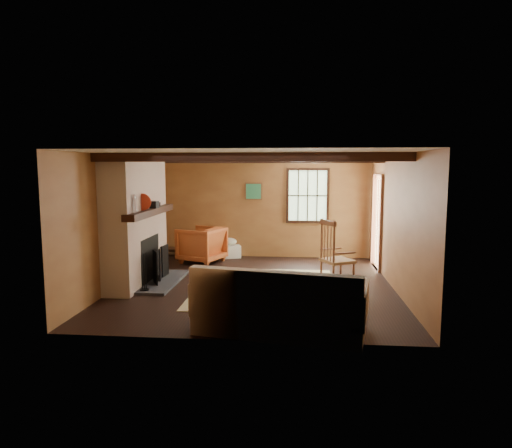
# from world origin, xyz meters

# --- Properties ---
(ground) EXTENTS (5.50, 5.50, 0.00)m
(ground) POSITION_xyz_m (0.00, 0.00, 0.00)
(ground) COLOR black
(ground) RESTS_ON ground
(room_envelope) EXTENTS (5.02, 5.52, 2.44)m
(room_envelope) POSITION_xyz_m (0.22, 0.26, 1.63)
(room_envelope) COLOR #9D6537
(room_envelope) RESTS_ON ground
(fireplace) EXTENTS (1.02, 2.30, 2.40)m
(fireplace) POSITION_xyz_m (-2.23, -0.00, 1.10)
(fireplace) COLOR brown
(fireplace) RESTS_ON ground
(rug) EXTENTS (2.50, 3.00, 0.01)m
(rug) POSITION_xyz_m (0.20, -0.20, 0.00)
(rug) COLOR tan
(rug) RESTS_ON ground
(rocking_chair) EXTENTS (1.01, 0.83, 1.24)m
(rocking_chair) POSITION_xyz_m (1.46, 0.03, 0.52)
(rocking_chair) COLOR #A47A4F
(rocking_chair) RESTS_ON ground
(sofa) EXTENTS (2.38, 1.40, 0.90)m
(sofa) POSITION_xyz_m (0.55, -2.41, 0.32)
(sofa) COLOR white
(sofa) RESTS_ON ground
(firewood_pile) EXTENTS (0.62, 0.11, 0.22)m
(firewood_pile) POSITION_xyz_m (-2.08, 2.60, 0.11)
(firewood_pile) COLOR brown
(firewood_pile) RESTS_ON ground
(laundry_basket) EXTENTS (0.60, 0.53, 0.30)m
(laundry_basket) POSITION_xyz_m (-0.87, 2.55, 0.15)
(laundry_basket) COLOR white
(laundry_basket) RESTS_ON ground
(basket_pillow) EXTENTS (0.40, 0.34, 0.18)m
(basket_pillow) POSITION_xyz_m (-0.87, 2.55, 0.39)
(basket_pillow) COLOR white
(basket_pillow) RESTS_ON laundry_basket
(armchair) EXTENTS (1.17, 1.16, 0.82)m
(armchair) POSITION_xyz_m (-1.43, 1.92, 0.41)
(armchair) COLOR #BF6026
(armchair) RESTS_ON ground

